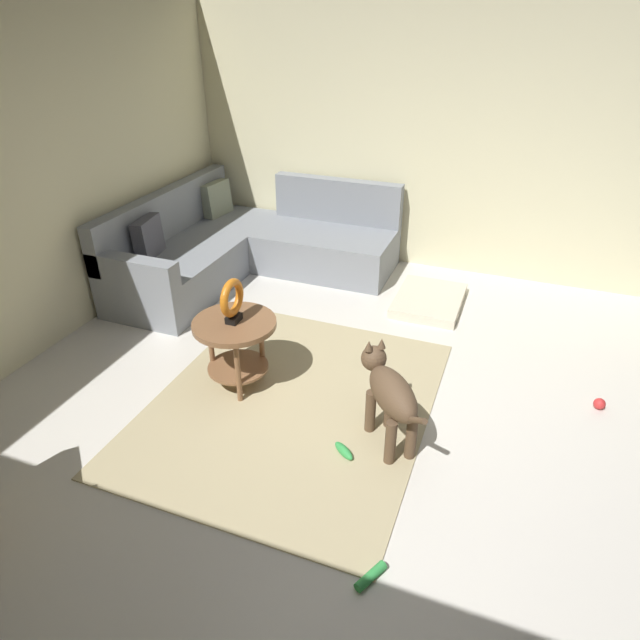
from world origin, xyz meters
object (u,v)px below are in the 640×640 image
at_px(side_table, 235,336).
at_px(dog_bed_mat, 429,301).
at_px(dog, 389,393).
at_px(sectional_couch, 245,248).
at_px(torus_sculpture, 232,300).
at_px(dog_toy_ball, 599,404).
at_px(dog_toy_rope, 371,576).
at_px(dog_toy_bone, 344,451).

distance_m(side_table, dog_bed_mat, 2.09).
bearing_deg(dog, sectional_couch, 96.80).
relative_size(torus_sculpture, dog_toy_ball, 4.01).
height_order(sectional_couch, torus_sculpture, sectional_couch).
bearing_deg(side_table, dog, -99.56).
bearing_deg(dog_toy_ball, dog, 122.55).
xyz_separation_m(torus_sculpture, dog_bed_mat, (1.75, -1.09, -0.67)).
relative_size(side_table, torus_sculpture, 1.84).
bearing_deg(side_table, sectional_couch, 25.96).
bearing_deg(side_table, dog_toy_rope, -131.32).
xyz_separation_m(sectional_couch, torus_sculpture, (-1.76, -0.85, 0.42)).
relative_size(side_table, dog_toy_ball, 7.37).
bearing_deg(torus_sculpture, dog_toy_ball, -75.64).
distance_m(dog_bed_mat, dog_toy_rope, 2.99).
height_order(sectional_couch, dog_toy_rope, sectional_couch).
distance_m(torus_sculpture, dog_toy_ball, 2.68).
height_order(torus_sculpture, dog_bed_mat, torus_sculpture).
bearing_deg(dog_toy_bone, dog_toy_ball, -54.91).
distance_m(sectional_couch, dog_toy_ball, 3.56).
xyz_separation_m(sectional_couch, dog_bed_mat, (-0.01, -1.94, -0.24)).
bearing_deg(dog_toy_ball, dog_toy_rope, 148.80).
height_order(side_table, torus_sculpture, torus_sculpture).
height_order(dog, dog_toy_bone, dog).
height_order(sectional_couch, dog, sectional_couch).
distance_m(side_table, dog_toy_rope, 1.89).
distance_m(side_table, dog_toy_ball, 2.63).
relative_size(dog, dog_toy_bone, 3.82).
xyz_separation_m(dog, dog_toy_ball, (0.85, -1.32, -0.34)).
xyz_separation_m(side_table, dog_toy_ball, (0.64, -2.52, -0.38)).
height_order(dog_toy_ball, dog_toy_rope, dog_toy_ball).
distance_m(torus_sculpture, dog_toy_bone, 1.27).
distance_m(torus_sculpture, dog_toy_rope, 1.97).
bearing_deg(dog_bed_mat, side_table, 148.15).
xyz_separation_m(sectional_couch, side_table, (-1.76, -0.85, 0.13)).
relative_size(sectional_couch, dog_toy_bone, 12.50).
height_order(dog_bed_mat, dog_toy_bone, dog_bed_mat).
bearing_deg(dog_toy_rope, dog_toy_ball, -31.20).
xyz_separation_m(torus_sculpture, dog_toy_bone, (-0.44, -0.98, -0.68)).
bearing_deg(dog_bed_mat, dog, -176.89).
distance_m(torus_sculpture, dog_bed_mat, 2.16).
relative_size(sectional_couch, side_table, 3.75).
bearing_deg(sectional_couch, dog_toy_ball, -108.23).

